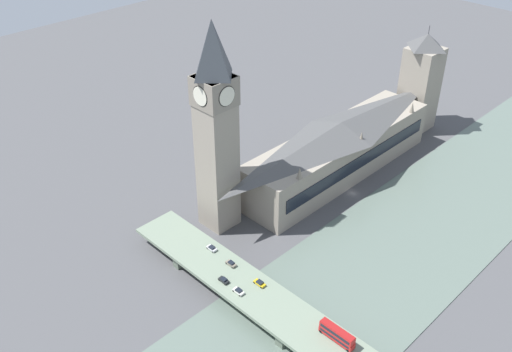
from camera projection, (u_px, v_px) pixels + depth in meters
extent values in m
plane|color=#4C4C4F|center=(353.00, 193.00, 245.31)|extent=(600.00, 600.00, 0.00)
cube|color=slate|center=(423.00, 228.00, 224.96)|extent=(56.53, 360.00, 0.30)
cube|color=gray|center=(339.00, 154.00, 253.23)|extent=(23.69, 103.66, 20.51)
cube|color=black|center=(361.00, 162.00, 245.58)|extent=(0.40, 95.37, 6.15)
pyramid|color=#4C4C4C|center=(341.00, 128.00, 246.14)|extent=(23.21, 101.59, 5.44)
cone|color=gray|center=(412.00, 107.00, 263.19)|extent=(2.20, 2.20, 5.00)
cone|color=gray|center=(361.00, 137.00, 239.84)|extent=(2.20, 2.20, 5.00)
cone|color=gray|center=(300.00, 173.00, 216.50)|extent=(2.20, 2.20, 5.00)
cube|color=gray|center=(217.00, 155.00, 211.32)|extent=(12.07, 12.07, 62.75)
cube|color=gray|center=(214.00, 91.00, 197.14)|extent=(12.79, 12.79, 10.86)
cylinder|color=black|center=(226.00, 96.00, 193.47)|extent=(0.50, 7.45, 7.45)
cylinder|color=silver|center=(227.00, 96.00, 193.39)|extent=(0.62, 6.90, 6.90)
cylinder|color=black|center=(203.00, 85.00, 200.81)|extent=(0.50, 7.45, 7.45)
cylinder|color=silver|center=(202.00, 85.00, 200.89)|extent=(0.62, 6.90, 6.90)
cylinder|color=black|center=(227.00, 85.00, 200.82)|extent=(7.45, 0.50, 7.45)
cylinder|color=silver|center=(228.00, 85.00, 200.89)|extent=(6.90, 0.62, 6.90)
cylinder|color=black|center=(201.00, 96.00, 193.46)|extent=(7.45, 0.50, 7.45)
cylinder|color=silver|center=(200.00, 96.00, 193.39)|extent=(6.90, 0.62, 6.90)
pyramid|color=#383D42|center=(212.00, 48.00, 188.73)|extent=(12.31, 12.31, 19.90)
cube|color=gray|center=(419.00, 89.00, 284.94)|extent=(15.54, 15.54, 42.42)
pyramid|color=#4C4C4C|center=(427.00, 41.00, 271.44)|extent=(15.54, 15.54, 6.99)
cylinder|color=#333338|center=(429.00, 30.00, 268.43)|extent=(0.30, 0.30, 4.00)
cube|color=#5D6A59|center=(294.00, 329.00, 178.41)|extent=(3.00, 14.28, 5.18)
cube|color=#5D6A59|center=(191.00, 254.00, 208.45)|extent=(3.00, 14.28, 5.18)
cube|color=gray|center=(295.00, 322.00, 176.66)|extent=(145.07, 16.80, 1.20)
cube|color=red|center=(337.00, 337.00, 169.22)|extent=(11.96, 2.49, 1.91)
cube|color=black|center=(337.00, 336.00, 169.01)|extent=(10.76, 2.55, 0.84)
cube|color=red|center=(337.00, 332.00, 168.09)|extent=(11.72, 2.49, 2.25)
cube|color=black|center=(337.00, 332.00, 168.02)|extent=(10.76, 2.55, 1.08)
cube|color=maroon|center=(338.00, 329.00, 167.43)|extent=(11.60, 2.37, 0.16)
cylinder|color=black|center=(325.00, 327.00, 173.42)|extent=(1.02, 0.28, 1.02)
cylinder|color=black|center=(321.00, 331.00, 172.07)|extent=(1.02, 0.28, 1.02)
cylinder|color=black|center=(352.00, 346.00, 167.37)|extent=(1.02, 0.28, 1.02)
cylinder|color=black|center=(348.00, 351.00, 166.02)|extent=(1.02, 0.28, 1.02)
cube|color=gold|center=(260.00, 283.00, 189.30)|extent=(4.26, 1.88, 0.62)
cube|color=black|center=(260.00, 282.00, 188.90)|extent=(2.22, 1.69, 0.57)
cylinder|color=black|center=(258.00, 280.00, 190.89)|extent=(0.72, 0.22, 0.72)
cylinder|color=black|center=(254.00, 283.00, 189.88)|extent=(0.72, 0.22, 0.72)
cylinder|color=black|center=(265.00, 285.00, 188.96)|extent=(0.72, 0.22, 0.72)
cylinder|color=black|center=(261.00, 287.00, 187.95)|extent=(0.72, 0.22, 0.72)
cube|color=silver|center=(238.00, 291.00, 186.12)|extent=(3.98, 1.87, 0.70)
cube|color=black|center=(239.00, 290.00, 185.71)|extent=(2.07, 1.68, 0.52)
cylinder|color=black|center=(237.00, 288.00, 187.66)|extent=(0.68, 0.22, 0.68)
cylinder|color=black|center=(233.00, 291.00, 186.65)|extent=(0.68, 0.22, 0.68)
cylinder|color=black|center=(244.00, 293.00, 185.86)|extent=(0.68, 0.22, 0.68)
cylinder|color=black|center=(240.00, 296.00, 184.86)|extent=(0.68, 0.22, 0.68)
cube|color=slate|center=(231.00, 264.00, 197.30)|extent=(4.02, 1.72, 0.70)
cube|color=black|center=(231.00, 263.00, 196.89)|extent=(2.09, 1.55, 0.55)
cylinder|color=black|center=(230.00, 261.00, 198.80)|extent=(0.69, 0.22, 0.69)
cylinder|color=black|center=(226.00, 263.00, 197.89)|extent=(0.69, 0.22, 0.69)
cylinder|color=black|center=(236.00, 265.00, 196.99)|extent=(0.69, 0.22, 0.69)
cylinder|color=black|center=(232.00, 268.00, 196.08)|extent=(0.69, 0.22, 0.69)
cube|color=black|center=(224.00, 280.00, 190.47)|extent=(3.80, 1.81, 0.69)
cube|color=black|center=(224.00, 279.00, 190.08)|extent=(1.98, 1.63, 0.47)
cylinder|color=black|center=(223.00, 278.00, 191.96)|extent=(0.63, 0.22, 0.63)
cylinder|color=black|center=(219.00, 280.00, 190.99)|extent=(0.63, 0.22, 0.63)
cylinder|color=black|center=(228.00, 282.00, 190.23)|extent=(0.63, 0.22, 0.63)
cylinder|color=black|center=(225.00, 284.00, 189.27)|extent=(0.63, 0.22, 0.63)
cube|color=silver|center=(212.00, 248.00, 204.16)|extent=(3.95, 1.86, 0.70)
cube|color=black|center=(212.00, 247.00, 203.75)|extent=(2.05, 1.68, 0.53)
cylinder|color=black|center=(211.00, 246.00, 205.69)|extent=(0.67, 0.22, 0.67)
cylinder|color=black|center=(207.00, 248.00, 204.69)|extent=(0.67, 0.22, 0.67)
cylinder|color=black|center=(216.00, 250.00, 203.91)|extent=(0.67, 0.22, 0.67)
cylinder|color=black|center=(213.00, 252.00, 202.91)|extent=(0.67, 0.22, 0.67)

